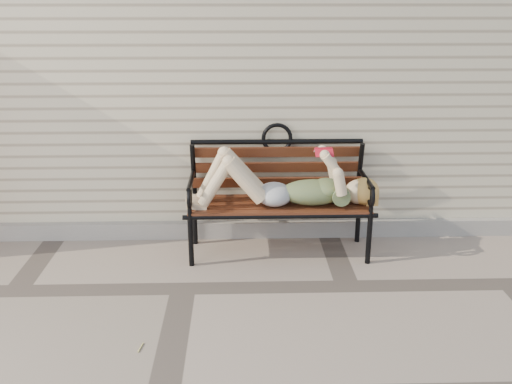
{
  "coord_description": "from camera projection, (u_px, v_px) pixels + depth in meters",
  "views": [
    {
      "loc": [
        0.44,
        -3.84,
        2.09
      ],
      "look_at": [
        0.56,
        0.38,
        0.64
      ],
      "focal_mm": 40.0,
      "sensor_mm": 36.0,
      "label": 1
    }
  ],
  "objects": [
    {
      "name": "garden_bench",
      "position": [
        278.0,
        183.0,
        4.81
      ],
      "size": [
        1.65,
        0.66,
        1.07
      ],
      "color": "black",
      "rests_on": "ground"
    },
    {
      "name": "reading_woman",
      "position": [
        281.0,
        184.0,
        4.67
      ],
      "size": [
        1.55,
        0.35,
        0.49
      ],
      "color": "#0B454E",
      "rests_on": "ground"
    },
    {
      "name": "house_wall",
      "position": [
        201.0,
        50.0,
        6.65
      ],
      "size": [
        8.0,
        4.0,
        3.0
      ],
      "primitive_type": "cube",
      "color": "beige",
      "rests_on": "ground"
    },
    {
      "name": "foundation_strip",
      "position": [
        193.0,
        230.0,
        5.2
      ],
      "size": [
        8.0,
        0.1,
        0.15
      ],
      "primitive_type": "cube",
      "color": "#9C958D",
      "rests_on": "ground"
    },
    {
      "name": "ground",
      "position": [
        183.0,
        289.0,
        4.3
      ],
      "size": [
        80.0,
        80.0,
        0.0
      ],
      "primitive_type": "plane",
      "color": "gray",
      "rests_on": "ground"
    }
  ]
}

